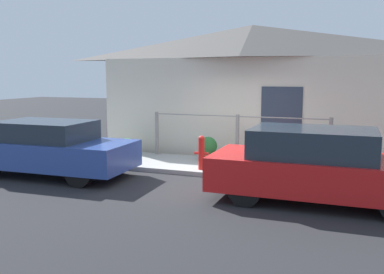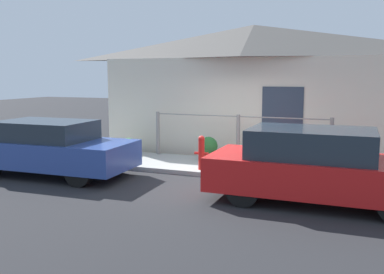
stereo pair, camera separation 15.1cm
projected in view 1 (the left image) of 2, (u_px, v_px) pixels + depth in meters
The scene contains 9 objects.
ground_plane at pixel (218, 178), 10.01m from camera, with size 60.00×60.00×0.00m, color #262628.
sidewalk at pixel (229, 168), 10.90m from camera, with size 24.00×1.94×0.11m.
house at pixel (251, 50), 12.56m from camera, with size 9.11×2.23×3.86m.
fence at pixel (237, 135), 11.56m from camera, with size 4.90×0.10×1.24m.
car_left at pixel (50, 148), 10.20m from camera, with size 4.01×1.78×1.31m.
car_right at pixel (319, 166), 8.05m from camera, with size 4.12×1.76×1.40m.
fire_hydrant at pixel (201, 152), 10.39m from camera, with size 0.35×0.16×0.84m.
potted_plant_near_hydrant at pixel (208, 147), 11.42m from camera, with size 0.50×0.50×0.66m.
potted_plant_by_fence at pixel (128, 146), 12.38m from camera, with size 0.40×0.40×0.49m.
Camera 1 is at (2.86, -9.36, 2.39)m, focal length 40.00 mm.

